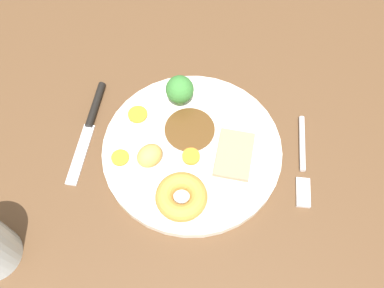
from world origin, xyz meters
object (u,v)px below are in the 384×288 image
Objects in this scene: broccoli_floret at (180,90)px; fork at (303,163)px; roast_potato_left at (150,154)px; carrot_coin_back at (191,156)px; yorkshire_pudding at (181,197)px; dinner_plate at (192,149)px; knife at (90,122)px; meat_slice_main at (234,154)px; carrot_coin_side at (138,114)px; carrot_coin_front at (120,159)px.

fork is (-19.53, 8.86, -4.25)cm from broccoli_floret.
roast_potato_left is 0.72× the size of broccoli_floret.
carrot_coin_back reaches higher than fork.
yorkshire_pudding is 17.03cm from broccoli_floret.
fork is at bearing -176.35° from carrot_coin_back.
dinner_plate reaches higher than fork.
broccoli_floret reaches higher than knife.
meat_slice_main is at bearing -172.49° from carrot_coin_back.
knife is (7.59, 1.38, -1.16)cm from carrot_coin_side.
dinner_plate is 1.79× the size of fork.
carrot_coin_front is at bearing 7.39° from meat_slice_main.
carrot_coin_front is 0.18× the size of fork.
broccoli_floret is at bearing -45.13° from meat_slice_main.
broccoli_floret is at bearing -107.27° from roast_potato_left.
carrot_coin_front is (9.81, -5.52, -1.04)cm from yorkshire_pudding.
yorkshire_pudding is 2.37× the size of carrot_coin_side.
carrot_coin_side is at bearing -101.10° from fork.
roast_potato_left is (5.97, 2.59, 2.33)cm from dinner_plate.
fork is (-16.91, 0.68, -0.31)cm from dinner_plate.
carrot_coin_front reaches higher than knife.
knife is at bearing -96.06° from fork.
carrot_coin_front is 0.48× the size of broccoli_floret.
yorkshire_pudding is at bearing -64.47° from fork.
carrot_coin_front is at bearing -29.36° from yorkshire_pudding.
carrot_coin_back reaches higher than knife.
yorkshire_pudding is 8.00cm from roast_potato_left.
carrot_coin_front is 0.14× the size of knife.
carrot_coin_back reaches higher than dinner_plate.
knife is at bearing 17.85° from broccoli_floret.
carrot_coin_back is 0.87× the size of carrot_coin_side.
carrot_coin_back is 0.18× the size of fork.
roast_potato_left is 4.82cm from carrot_coin_front.
fork is (-10.49, -0.23, -1.41)cm from meat_slice_main.
knife reaches higher than fork.
fork is (-26.00, 5.71, -1.23)cm from carrot_coin_side.
yorkshire_pudding reaches higher than meat_slice_main.
carrot_coin_front is at bearing 54.94° from broccoli_floret.
meat_slice_main is at bearing -172.26° from roast_potato_left.
carrot_coin_front is at bearing 6.43° from roast_potato_left.
meat_slice_main is at bearing -87.45° from fork.
broccoli_floret is at bearing -154.01° from carrot_coin_side.
yorkshire_pudding is 20.24cm from knife.
dinner_plate is at bearing -91.00° from fork.
dinner_plate is 4.94× the size of broccoli_floret.
meat_slice_main reaches higher than carrot_coin_front.
broccoli_floret is at bearing -83.60° from yorkshire_pudding.
yorkshire_pudding is 11.30cm from carrot_coin_front.
fork is at bearing 177.71° from dinner_plate.
fork is 33.87cm from knife.
broccoli_floret is (-3.35, -10.78, 1.61)cm from roast_potato_left.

